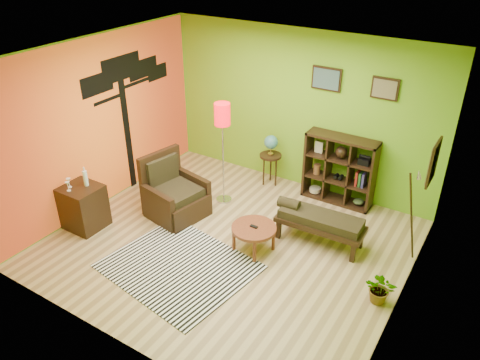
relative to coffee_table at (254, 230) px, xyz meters
The scene contains 11 objects.
ground 0.52m from the coffee_table, behind, with size 5.00×5.00×0.00m, color tan.
room_shell 1.53m from the coffee_table, behind, with size 5.04×4.54×2.82m.
zebra_rug 1.19m from the coffee_table, 127.71° to the right, with size 1.94×1.62×0.01m, color white.
coffee_table is the anchor object (origin of this frame).
armchair 1.63m from the coffee_table, behind, with size 0.99×0.99×1.03m.
side_cabinet 2.73m from the coffee_table, 161.24° to the right, with size 0.60×0.55×1.02m.
floor_lamp 1.84m from the coffee_table, 141.00° to the left, with size 0.27×0.27×1.78m.
globe_table 2.06m from the coffee_table, 111.97° to the left, with size 0.40×0.40×0.96m.
cube_shelf 2.05m from the coffee_table, 75.01° to the left, with size 1.20×0.35×1.20m.
bench 0.98m from the coffee_table, 43.57° to the left, with size 1.36×0.53×0.61m.
potted_plant 1.92m from the coffee_table, ahead, with size 0.38×0.43×0.33m, color #26661E.
Camera 1 is at (3.16, -4.77, 4.29)m, focal length 35.00 mm.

